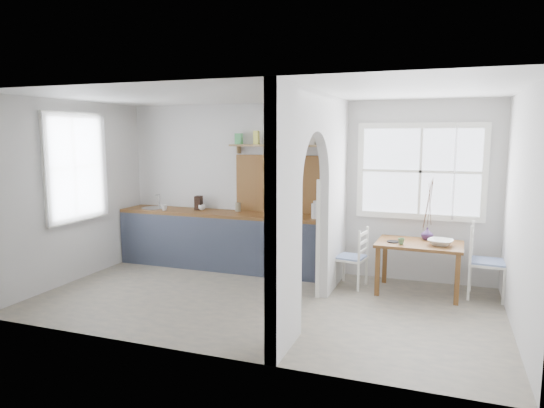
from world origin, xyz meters
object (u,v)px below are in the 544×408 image
(chair_right, at_px, (487,261))
(vase, at_px, (427,234))
(chair_left, at_px, (351,257))
(dining_table, at_px, (418,268))
(kettle, at_px, (317,210))

(chair_right, distance_m, vase, 0.83)
(chair_left, bearing_deg, chair_right, 103.24)
(dining_table, xyz_separation_m, chair_left, (-0.91, -0.01, 0.07))
(chair_left, distance_m, kettle, 0.86)
(kettle, height_order, vase, kettle)
(chair_right, xyz_separation_m, vase, (-0.76, 0.13, 0.29))
(dining_table, height_order, kettle, kettle)
(dining_table, height_order, chair_right, chair_right)
(chair_right, bearing_deg, kettle, 91.96)
(dining_table, relative_size, kettle, 4.30)
(kettle, relative_size, vase, 1.53)
(chair_left, bearing_deg, vase, 113.51)
(chair_left, xyz_separation_m, kettle, (-0.56, 0.23, 0.61))
(kettle, bearing_deg, chair_left, -29.77)
(vase, bearing_deg, chair_right, -10.01)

